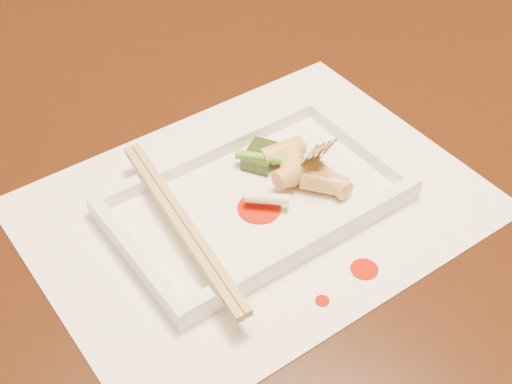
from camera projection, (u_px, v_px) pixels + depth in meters
table at (250, 177)px, 0.84m from camera, size 1.40×0.90×0.75m
placemat at (256, 207)px, 0.66m from camera, size 0.40×0.30×0.00m
sauce_splatter_a at (364, 269)px, 0.60m from camera, size 0.02×0.02×0.00m
sauce_splatter_b at (322, 301)px, 0.58m from camera, size 0.01×0.01×0.00m
plate_base at (256, 203)px, 0.65m from camera, size 0.26×0.16×0.01m
plate_rim_far at (211, 151)px, 0.69m from camera, size 0.26×0.01×0.01m
plate_rim_near at (307, 244)px, 0.60m from camera, size 0.26×0.01×0.01m
plate_rim_left at (135, 255)px, 0.59m from camera, size 0.01×0.14×0.01m
plate_rim_right at (359, 143)px, 0.70m from camera, size 0.01×0.14×0.01m
veg_piece at (261, 156)px, 0.68m from camera, size 0.05×0.04×0.01m
scallion_white at (267, 198)px, 0.63m from camera, size 0.04×0.03×0.01m
scallion_green at (280, 160)px, 0.67m from camera, size 0.06×0.07×0.01m
chopstick_a at (178, 225)px, 0.60m from camera, size 0.03×0.22×0.01m
chopstick_b at (186, 221)px, 0.61m from camera, size 0.03×0.22×0.01m
fork at (308, 98)px, 0.64m from camera, size 0.09×0.10×0.14m
sauce_blob_0 at (259, 208)px, 0.64m from camera, size 0.04×0.04×0.00m
rice_cake_0 at (282, 152)px, 0.68m from camera, size 0.05×0.03×0.02m
rice_cake_1 at (290, 166)px, 0.67m from camera, size 0.04×0.04×0.02m
rice_cake_2 at (295, 172)px, 0.65m from camera, size 0.04×0.02×0.02m
rice_cake_3 at (325, 183)px, 0.65m from camera, size 0.04×0.05×0.02m
rice_cake_4 at (330, 180)px, 0.65m from camera, size 0.02×0.04×0.02m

